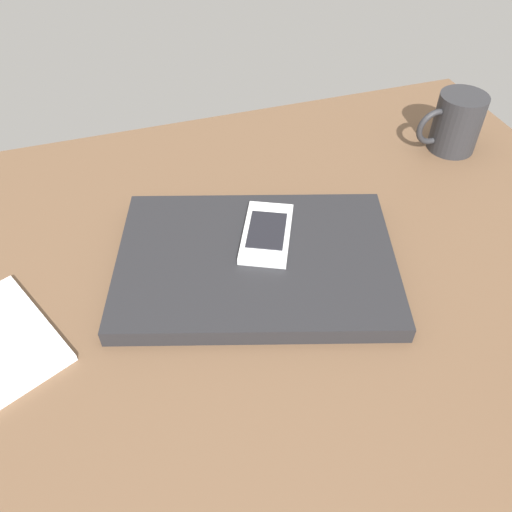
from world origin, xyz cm
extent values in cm
cube|color=brown|center=(0.00, 0.00, 1.50)|extent=(120.00, 80.00, 3.00)
cube|color=black|center=(-9.54, -3.49, 4.10)|extent=(38.69, 31.81, 2.21)
cube|color=silver|center=(-11.83, -6.26, 5.68)|extent=(9.81, 12.28, 0.95)
cube|color=black|center=(-11.83, -6.26, 6.23)|extent=(6.92, 8.01, 0.14)
cylinder|color=#262628|center=(-46.97, -19.30, 7.49)|extent=(7.23, 7.23, 8.98)
torus|color=#262628|center=(-42.97, -19.30, 7.49)|extent=(5.93, 0.90, 5.93)
camera|label=1|loc=(4.02, 38.95, 49.47)|focal=36.64mm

